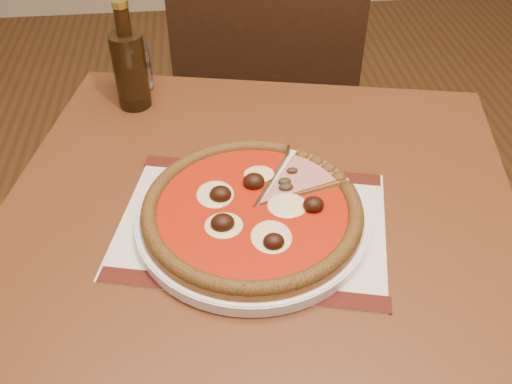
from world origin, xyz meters
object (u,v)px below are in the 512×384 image
Objects in this scene: table at (257,260)px; water_glass at (134,68)px; plate at (252,219)px; chair_far at (270,89)px; bottle at (130,67)px; pizza at (252,209)px.

water_glass reaches higher than table.
water_glass is at bearing 114.62° from plate.
table is at bearing -63.29° from water_glass.
bottle is (-0.31, -0.37, 0.28)m from chair_far.
plate is at bearing -118.05° from table.
plate is at bearing 93.68° from chair_far.
bottle is at bearing 62.94° from chair_far.
chair_far is 0.56m from bottle.
bottle reaches higher than pizza.
bottle reaches higher than table.
chair_far is 11.29× the size of water_glass.
water_glass is 0.08m from bottle.
table is 0.11m from plate.
water_glass is (-0.19, 0.42, 0.03)m from plate.
plate is at bearing 37.22° from pizza.
chair_far is 0.50m from water_glass.
chair_far reaches higher than pizza.
pizza is 1.56× the size of bottle.
table is 0.99× the size of chair_far.
table is 0.43m from bottle.
chair_far is at bearing 80.51° from pizza.
chair_far is 0.77m from pizza.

